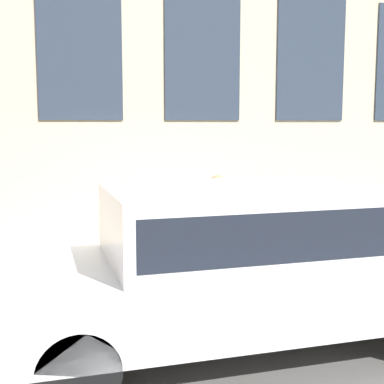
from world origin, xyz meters
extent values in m
plane|color=#514F4C|center=(0.00, 0.00, 0.00)|extent=(80.00, 80.00, 0.00)
cube|color=#9E9B93|center=(1.34, 0.00, 0.08)|extent=(2.68, 60.00, 0.17)
cube|color=#2D3847|center=(2.66, -3.10, 3.38)|extent=(0.03, 1.35, 2.18)
cube|color=#2D3847|center=(2.66, -1.03, 3.38)|extent=(0.03, 1.35, 2.18)
cube|color=#2D3847|center=(2.66, 1.03, 3.38)|extent=(0.03, 1.35, 2.18)
cylinder|color=#2D7260|center=(0.42, 0.19, 0.19)|extent=(0.31, 0.31, 0.04)
cylinder|color=#2D7260|center=(0.42, 0.19, 0.45)|extent=(0.23, 0.23, 0.57)
sphere|color=#2C5D50|center=(0.42, 0.19, 0.74)|extent=(0.24, 0.24, 0.24)
cylinder|color=black|center=(0.42, 0.19, 0.81)|extent=(0.08, 0.08, 0.10)
cylinder|color=#2D7260|center=(0.42, 0.03, 0.52)|extent=(0.09, 0.10, 0.09)
cylinder|color=#2D7260|center=(0.42, 0.36, 0.52)|extent=(0.09, 0.10, 0.09)
cylinder|color=#998466|center=(0.70, -0.66, 0.49)|extent=(0.10, 0.10, 0.65)
cylinder|color=#998466|center=(0.84, -0.66, 0.49)|extent=(0.10, 0.10, 0.65)
cube|color=#72288C|center=(0.77, -0.66, 1.06)|extent=(0.18, 0.12, 0.49)
cylinder|color=#72288C|center=(0.64, -0.66, 1.07)|extent=(0.08, 0.08, 0.46)
cylinder|color=#72288C|center=(0.90, -0.66, 1.07)|extent=(0.08, 0.08, 0.46)
sphere|color=#8C6647|center=(0.77, -0.66, 1.41)|extent=(0.22, 0.22, 0.22)
cylinder|color=black|center=(-2.24, 1.53, 0.34)|extent=(0.24, 0.67, 0.67)
cylinder|color=black|center=(-0.64, 1.53, 0.34)|extent=(0.24, 0.67, 0.67)
cylinder|color=black|center=(-0.64, -1.74, 0.34)|extent=(0.24, 0.67, 0.67)
cube|color=white|center=(-1.44, -0.11, 0.63)|extent=(1.84, 5.26, 0.60)
cube|color=white|center=(-1.44, -0.11, 1.28)|extent=(1.62, 2.53, 0.69)
cube|color=#1E232D|center=(-1.44, -0.11, 1.28)|extent=(1.63, 2.32, 0.44)
camera|label=1|loc=(-6.26, 1.78, 2.23)|focal=50.00mm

